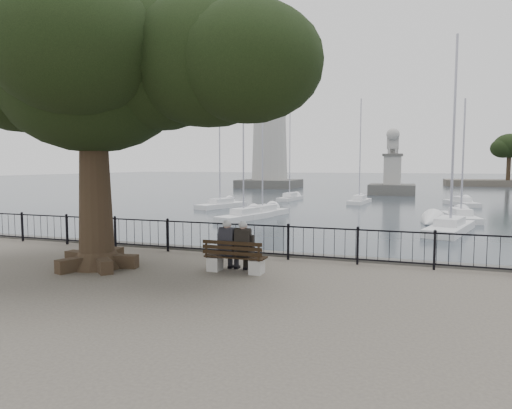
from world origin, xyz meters
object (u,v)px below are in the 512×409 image
at_px(person_left, 229,248).
at_px(tree, 119,61).
at_px(bench, 235,261).
at_px(lion_monument, 392,178).
at_px(person_right, 245,249).
at_px(lighthouse, 270,114).

height_order(person_left, tree, tree).
xyz_separation_m(bench, lion_monument, (1.90, 49.43, 0.78)).
bearing_deg(person_left, person_right, -0.61).
bearing_deg(person_left, lion_monument, 87.56).
relative_size(person_left, lion_monument, 0.16).
relative_size(person_left, person_right, 1.00).
height_order(bench, lion_monument, lion_monument).
distance_m(person_left, lion_monument, 49.38).
xyz_separation_m(person_right, tree, (-3.26, -0.58, 4.84)).
distance_m(person_left, person_right, 0.44).
height_order(person_left, person_right, same).
bearing_deg(person_right, tree, -169.90).
height_order(person_right, tree, tree).
height_order(person_left, lion_monument, lion_monument).
xyz_separation_m(person_right, lion_monument, (1.65, 49.34, 0.46)).
xyz_separation_m(person_left, person_right, (0.44, -0.00, 0.00)).
bearing_deg(lighthouse, lion_monument, -31.09).
height_order(person_right, lighthouse, lighthouse).
height_order(person_left, lighthouse, lighthouse).
bearing_deg(lion_monument, tree, -95.63).
bearing_deg(person_left, bench, -25.31).
bearing_deg(person_right, person_left, 179.39).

